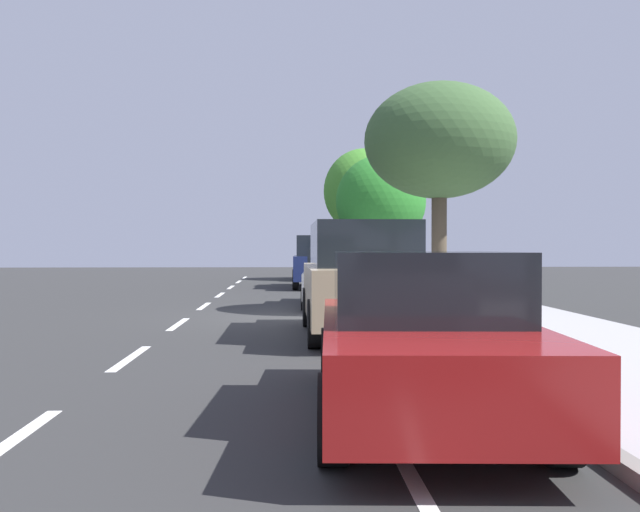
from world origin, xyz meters
TOP-DOWN VIEW (x-y plane):
  - ground at (0.00, 0.00)m, footprint 75.11×75.11m
  - sidewalk at (3.93, 0.00)m, footprint 3.89×46.94m
  - curb_edge at (1.91, 0.00)m, footprint 0.16×46.94m
  - lane_stripe_centre at (-2.62, -1.37)m, footprint 0.14×44.20m
  - lane_stripe_bike_edge at (0.44, 0.00)m, footprint 0.12×46.94m
  - parked_sedan_red_second at (0.81, -9.08)m, footprint 2.03×4.49m
  - parked_suv_tan_mid at (0.88, -3.30)m, footprint 1.97×4.70m
  - parked_sedan_white_far at (0.92, 2.87)m, footprint 2.02×4.49m
  - parked_suv_dark_blue_farthest at (0.78, 10.92)m, footprint 2.05×4.74m
  - parked_sedan_green_end at (0.85, 17.48)m, footprint 1.94×4.45m
  - bicycle_at_curb at (1.44, -0.00)m, footprint 1.69×0.55m
  - cyclist_with_backpack at (1.67, -0.46)m, footprint 0.50×0.58m
  - street_tree_mid_block at (3.15, 0.62)m, footprint 3.52×3.52m
  - street_tree_far_end at (3.15, 10.72)m, footprint 3.44×3.44m
  - street_tree_corner at (3.15, 16.53)m, footprint 3.77×3.77m

SIDE VIEW (x-z plane):
  - ground at x=0.00m, z-range 0.00..0.00m
  - lane_stripe_bike_edge at x=0.44m, z-range 0.00..0.01m
  - lane_stripe_centre at x=-2.62m, z-range 0.00..0.01m
  - sidewalk at x=3.93m, z-range 0.00..0.12m
  - curb_edge at x=1.91m, z-range 0.00..0.12m
  - bicycle_at_curb at x=1.44m, z-range 0.00..0.74m
  - parked_sedan_red_second at x=0.81m, z-range -0.01..1.51m
  - parked_sedan_white_far at x=0.92m, z-range -0.01..1.51m
  - parked_sedan_green_end at x=0.85m, z-range -0.01..1.51m
  - cyclist_with_backpack at x=1.67m, z-range 0.17..1.80m
  - parked_suv_tan_mid at x=0.88m, z-range 0.03..2.02m
  - parked_suv_dark_blue_farthest at x=0.78m, z-range 0.03..2.02m
  - street_tree_far_end at x=3.15m, z-range 0.82..5.77m
  - street_tree_mid_block at x=3.15m, z-range 1.38..6.67m
  - street_tree_corner at x=3.15m, z-range 1.13..7.17m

